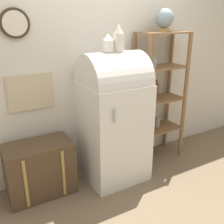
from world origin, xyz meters
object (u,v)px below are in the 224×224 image
(refrigerator, at_px, (113,115))
(suitcase_trunk, at_px, (40,169))
(globe, at_px, (164,19))
(vase_center, at_px, (118,38))
(vase_left, at_px, (108,43))

(refrigerator, distance_m, suitcase_trunk, 1.00)
(refrigerator, relative_size, globe, 5.64)
(refrigerator, distance_m, vase_center, 0.85)
(vase_left, distance_m, vase_center, 0.13)
(refrigerator, height_order, globe, globe)
(suitcase_trunk, distance_m, vase_center, 1.62)
(vase_left, xyz_separation_m, vase_center, (0.12, -0.00, 0.05))
(suitcase_trunk, height_order, globe, globe)
(globe, xyz_separation_m, vase_left, (-0.84, -0.13, -0.23))
(globe, relative_size, vase_center, 0.94)
(suitcase_trunk, xyz_separation_m, vase_left, (0.80, -0.09, 1.29))
(suitcase_trunk, bearing_deg, globe, 1.31)
(globe, bearing_deg, vase_center, -169.26)
(refrigerator, relative_size, suitcase_trunk, 2.13)
(globe, bearing_deg, vase_left, -171.05)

